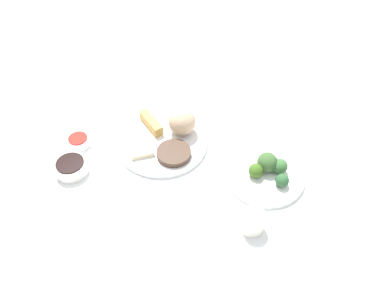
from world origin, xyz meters
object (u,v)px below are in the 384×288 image
at_px(main_plate, 162,142).
at_px(sauce_ramekin_sweet_and_sour, 79,142).
at_px(soy_sauce_bowl, 71,167).
at_px(teacup, 252,222).
at_px(broccoli_plate, 264,174).

bearing_deg(main_plate, sauce_ramekin_sweet_and_sour, 92.21).
relative_size(soy_sauce_bowl, teacup, 1.57).
relative_size(sauce_ramekin_sweet_and_sour, teacup, 1.14).
relative_size(main_plate, soy_sauce_bowl, 2.88).
bearing_deg(sauce_ramekin_sweet_and_sour, teacup, -118.63).
bearing_deg(main_plate, teacup, -138.88).
height_order(broccoli_plate, teacup, teacup).
bearing_deg(soy_sauce_bowl, sauce_ramekin_sweet_and_sour, 2.87).
bearing_deg(soy_sauce_bowl, broccoli_plate, -90.20).
relative_size(main_plate, sauce_ramekin_sweet_and_sour, 3.95).
bearing_deg(main_plate, broccoli_plate, -111.28).
bearing_deg(broccoli_plate, sauce_ramekin_sweet_and_sour, 79.11).
relative_size(broccoli_plate, soy_sauce_bowl, 2.38).
bearing_deg(broccoli_plate, main_plate, 68.72).
bearing_deg(teacup, broccoli_plate, -16.54).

